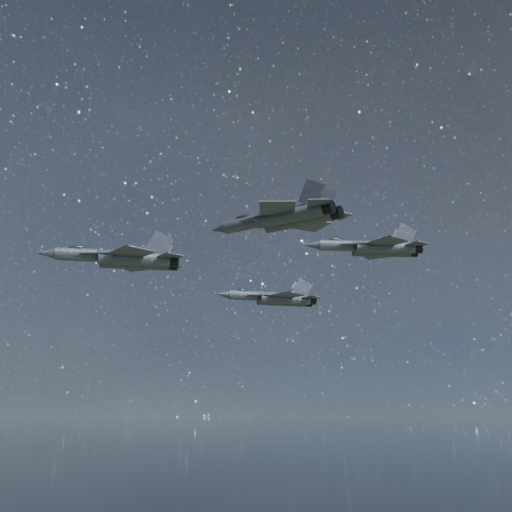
# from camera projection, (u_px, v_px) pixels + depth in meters

# --- Properties ---
(jet_lead) EXTENTS (19.53, 13.06, 4.95)m
(jet_lead) POSITION_uv_depth(u_px,v_px,m) (123.00, 258.00, 80.44)
(jet_lead) COLOR #343641
(jet_left) EXTENTS (17.23, 11.36, 4.41)m
(jet_left) POSITION_uv_depth(u_px,v_px,m) (275.00, 298.00, 98.43)
(jet_left) COLOR #343641
(jet_right) EXTENTS (16.36, 10.74, 4.21)m
(jet_right) POSITION_uv_depth(u_px,v_px,m) (284.00, 218.00, 63.62)
(jet_right) COLOR #343641
(jet_slot) EXTENTS (16.28, 11.13, 4.09)m
(jet_slot) POSITION_uv_depth(u_px,v_px,m) (374.00, 248.00, 78.75)
(jet_slot) COLOR #343641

